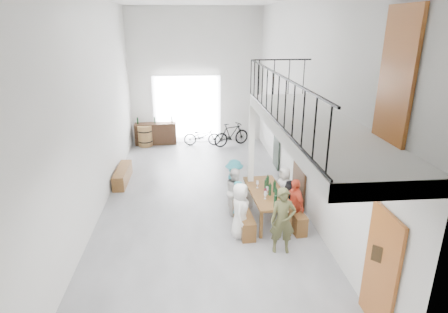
{
  "coord_description": "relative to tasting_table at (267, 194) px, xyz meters",
  "views": [
    {
      "loc": [
        -0.28,
        -9.71,
        4.81
      ],
      "look_at": [
        0.57,
        -0.5,
        1.53
      ],
      "focal_mm": 30.0,
      "sensor_mm": 36.0,
      "label": 1
    }
  ],
  "objects": [
    {
      "name": "guest_right_a",
      "position": [
        0.58,
        -0.52,
        -0.05
      ],
      "size": [
        0.51,
        0.83,
        1.32
      ],
      "primitive_type": "imported",
      "rotation": [
        0.0,
        0.0,
        -1.31
      ],
      "color": "red",
      "rests_on": "ground"
    },
    {
      "name": "potted_plant",
      "position": [
        0.84,
        1.63,
        -0.51
      ],
      "size": [
        0.43,
        0.4,
        0.39
      ],
      "primitive_type": "imported",
      "rotation": [
        0.0,
        0.0,
        -0.33
      ],
      "color": "#204F1F",
      "rests_on": "ground"
    },
    {
      "name": "guest_left_b",
      "position": [
        -0.73,
        -0.18,
        -0.12
      ],
      "size": [
        0.41,
        0.5,
        1.17
      ],
      "primitive_type": "imported",
      "rotation": [
        0.0,
        0.0,
        1.24
      ],
      "color": "teal",
      "rests_on": "ground"
    },
    {
      "name": "gateway_portal",
      "position": [
        -2.01,
        7.11,
        0.69
      ],
      "size": [
        2.8,
        0.08,
        2.8
      ],
      "primitive_type": "cube",
      "color": "white",
      "rests_on": "ground"
    },
    {
      "name": "guest_left_d",
      "position": [
        -0.74,
        0.86,
        -0.03
      ],
      "size": [
        0.52,
        0.88,
        1.35
      ],
      "primitive_type": "imported",
      "rotation": [
        0.0,
        0.0,
        1.55
      ],
      "color": "teal",
      "rests_on": "ground"
    },
    {
      "name": "serving_counter",
      "position": [
        -3.36,
        6.82,
        -0.26
      ],
      "size": [
        1.72,
        0.52,
        0.9
      ],
      "primitive_type": "cube",
      "rotation": [
        0.0,
        0.0,
        0.02
      ],
      "color": "#3E2816",
      "rests_on": "ground"
    },
    {
      "name": "guest_right_b",
      "position": [
        0.62,
        0.05,
        -0.19
      ],
      "size": [
        0.31,
        0.97,
        1.04
      ],
      "primitive_type": "imported",
      "rotation": [
        0.0,
        0.0,
        -1.56
      ],
      "color": "black",
      "rests_on": "ground"
    },
    {
      "name": "guest_left_a",
      "position": [
        -0.78,
        -0.77,
        -0.03
      ],
      "size": [
        0.58,
        0.75,
        1.36
      ],
      "primitive_type": "imported",
      "rotation": [
        0.0,
        0.0,
        1.32
      ],
      "color": "white",
      "rests_on": "ground"
    },
    {
      "name": "host_standing",
      "position": [
        0.05,
        -1.48,
        0.05
      ],
      "size": [
        0.59,
        0.42,
        1.52
      ],
      "primitive_type": "imported",
      "rotation": [
        0.0,
        0.0,
        -0.11
      ],
      "color": "#474828",
      "rests_on": "ground"
    },
    {
      "name": "counter_bottles",
      "position": [
        -3.35,
        6.8,
        0.33
      ],
      "size": [
        1.46,
        0.14,
        0.28
      ],
      "color": "black",
      "rests_on": "serving_counter"
    },
    {
      "name": "guest_left_c",
      "position": [
        -0.76,
        0.43,
        -0.07
      ],
      "size": [
        0.51,
        0.64,
        1.27
      ],
      "primitive_type": "imported",
      "rotation": [
        0.0,
        0.0,
        1.62
      ],
      "color": "white",
      "rests_on": "ground"
    },
    {
      "name": "bench_inner",
      "position": [
        -0.66,
        -0.09,
        -0.47
      ],
      "size": [
        0.45,
        2.06,
        0.47
      ],
      "primitive_type": "cube",
      "rotation": [
        0.0,
        0.0,
        0.06
      ],
      "color": "brown",
      "rests_on": "ground"
    },
    {
      "name": "tasting_table",
      "position": [
        0.0,
        0.0,
        0.0
      ],
      "size": [
        0.95,
        2.09,
        0.79
      ],
      "rotation": [
        0.0,
        0.0,
        0.06
      ],
      "color": "brown",
      "rests_on": "ground"
    },
    {
      "name": "oak_barrel",
      "position": [
        -3.77,
        6.57,
        -0.27
      ],
      "size": [
        0.59,
        0.59,
        0.87
      ],
      "color": "olive",
      "rests_on": "ground"
    },
    {
      "name": "tableware",
      "position": [
        0.04,
        -0.12,
        0.23
      ],
      "size": [
        0.61,
        0.87,
        0.35
      ],
      "color": "black",
      "rests_on": "tasting_table"
    },
    {
      "name": "bicycle_near",
      "position": [
        -1.42,
        6.45,
        -0.31
      ],
      "size": [
        1.56,
        0.63,
        0.8
      ],
      "primitive_type": "imported",
      "rotation": [
        0.0,
        0.0,
        1.5
      ],
      "color": "black",
      "rests_on": "ground"
    },
    {
      "name": "room_walls",
      "position": [
        -1.61,
        1.17,
        2.85
      ],
      "size": [
        12.0,
        12.0,
        12.0
      ],
      "color": "white",
      "rests_on": "ground"
    },
    {
      "name": "bench_wall",
      "position": [
        0.57,
        0.06,
        -0.46
      ],
      "size": [
        0.49,
        2.17,
        0.49
      ],
      "primitive_type": "cube",
      "rotation": [
        0.0,
        0.0,
        0.1
      ],
      "color": "brown",
      "rests_on": "ground"
    },
    {
      "name": "balcony",
      "position": [
        0.37,
        -1.96,
        2.26
      ],
      "size": [
        1.52,
        5.62,
        4.0
      ],
      "color": "silver",
      "rests_on": "ground"
    },
    {
      "name": "bicycle_far",
      "position": [
        -0.2,
        6.29,
        -0.22
      ],
      "size": [
        1.66,
        1.08,
        0.97
      ],
      "primitive_type": "imported",
      "rotation": [
        0.0,
        0.0,
        1.99
      ],
      "color": "black",
      "rests_on": "ground"
    },
    {
      "name": "floor",
      "position": [
        -1.61,
        1.17,
        -0.71
      ],
      "size": [
        12.0,
        12.0,
        0.0
      ],
      "primitive_type": "plane",
      "color": "slate",
      "rests_on": "ground"
    },
    {
      "name": "guest_right_c",
      "position": [
        0.61,
        0.62,
        -0.12
      ],
      "size": [
        0.53,
        0.66,
        1.17
      ],
      "primitive_type": "imported",
      "rotation": [
        0.0,
        0.0,
        -1.25
      ],
      "color": "white",
      "rests_on": "ground"
    },
    {
      "name": "side_bench",
      "position": [
        -4.11,
        2.81,
        -0.47
      ],
      "size": [
        0.39,
        1.66,
        0.46
      ],
      "primitive_type": "cube",
      "rotation": [
        0.0,
        0.0,
        -0.02
      ],
      "color": "brown",
      "rests_on": "ground"
    },
    {
      "name": "right_wall_decor",
      "position": [
        1.1,
        -0.7,
        1.04
      ],
      "size": [
        0.07,
        8.28,
        5.07
      ],
      "color": "#9A511D",
      "rests_on": "ground"
    }
  ]
}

